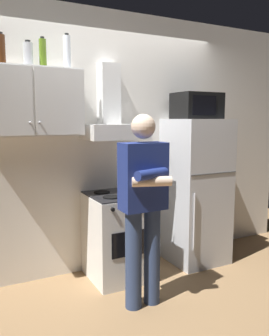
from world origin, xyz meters
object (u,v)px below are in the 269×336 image
Objects in this scene: stove_oven at (119,235)px; microwave at (197,106)px; refrigerator at (196,191)px; bottle_rum_dark at (1,49)px; upper_cabinet at (30,102)px; cooking_pot at (136,188)px; person_standing at (143,204)px; bottle_vodka_clear at (67,52)px; bottle_olive_oil at (43,54)px; bottle_canister_steel at (28,55)px; range_hood at (113,119)px.

stove_oven is 1.82× the size of microwave.
refrigerator is 6.06× the size of bottle_rum_dark.
upper_cabinet reaches higher than refrigerator.
refrigerator is 0.84m from cooking_pot.
bottle_rum_dark reaches higher than microwave.
microwave is 1.16m from cooking_pot.
person_standing is 1.54m from bottle_vodka_clear.
cooking_pot is (-0.82, -0.14, -0.81)m from microwave.
stove_oven is 1.88m from bottle_olive_oil.
bottle_olive_oil is at bearing 174.75° from microwave.
bottle_vodka_clear is (0.35, -0.01, 0.45)m from upper_cabinet.
bottle_canister_steel is (0.23, 0.06, -0.02)m from bottle_rum_dark.
bottle_rum_dark is (-0.98, 0.71, 1.27)m from person_standing.
microwave is 1.45m from person_standing.
bottle_canister_steel reaches higher than person_standing.
microwave is (1.75, -0.11, -0.01)m from upper_cabinet.
bottle_vodka_clear is 1.36× the size of bottle_canister_steel.
microwave is (0.95, -0.11, 0.14)m from range_hood.
bottle_rum_dark is at bearing 177.07° from refrigerator.
bottle_vodka_clear is at bearing 157.92° from cooking_pot.
cooking_pot is (0.13, -0.25, -0.67)m from range_hood.
microwave is (-0.00, 0.02, 0.94)m from refrigerator.
range_hood is at bearing 0.09° from upper_cabinet.
bottle_rum_dark reaches higher than stove_oven.
bottle_olive_oil reaches higher than microwave.
bottle_olive_oil is (-1.61, 0.17, 1.38)m from refrigerator.
bottle_vodka_clear reaches higher than bottle_olive_oil.
stove_oven is at bearing -178.85° from microwave.
upper_cabinet is 0.81m from range_hood.
bottle_rum_dark is at bearing 174.33° from stove_oven.
person_standing is 7.02× the size of bottle_canister_steel.
person_standing reaches higher than cooking_pot.
person_standing is at bearing -35.95° from bottle_rum_dark.
bottle_vodka_clear is at bearing 165.46° from stove_oven.
range_hood reaches higher than microwave.
bottle_canister_steel is (-0.13, -0.00, -0.02)m from bottle_olive_oil.
upper_cabinet is 3.24× the size of bottle_olive_oil.
microwave is at bearing -2.40° from bottle_rum_dark.
upper_cabinet is 0.55× the size of person_standing.
range_hood is 0.88m from bottle_olive_oil.
range_hood is at bearing 1.14° from bottle_vodka_clear.
range_hood is 2.46× the size of cooking_pot.
stove_oven is 2.02m from bottle_rum_dark.
bottle_olive_oil is at bearing 166.64° from bottle_vodka_clear.
range_hood reaches higher than person_standing.
cooking_pot is at bearing -171.68° from refrigerator.
range_hood reaches higher than cooking_pot.
person_standing reaches higher than stove_oven.
range_hood is (0.00, 0.13, 1.16)m from stove_oven.
microwave is at bearing -6.46° from range_hood.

